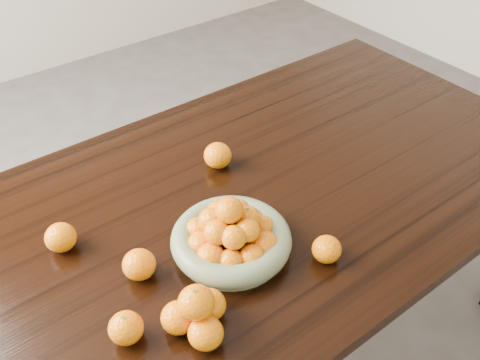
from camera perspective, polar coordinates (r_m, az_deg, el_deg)
ground at (r=2.01m, az=-0.34°, el=-18.26°), size 5.00×5.00×0.00m
dining_table at (r=1.50m, az=-0.43°, el=-4.61°), size 2.00×1.00×0.75m
fruit_bowl at (r=1.27m, az=-0.96°, el=-5.98°), size 0.29×0.29×0.16m
orange_pyramid at (r=1.13m, az=-4.58°, el=-14.08°), size 0.14×0.14×0.12m
loose_orange_0 at (r=1.14m, az=-12.06°, el=-15.17°), size 0.07×0.07×0.07m
loose_orange_1 at (r=1.24m, az=-10.71°, el=-8.85°), size 0.08×0.08×0.07m
loose_orange_2 at (r=1.27m, az=9.23°, el=-7.30°), size 0.07×0.07×0.07m
loose_orange_3 at (r=1.35m, az=-18.58°, el=-5.83°), size 0.08×0.08×0.07m
loose_orange_4 at (r=1.53m, az=-2.39°, el=2.64°), size 0.08×0.08×0.07m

